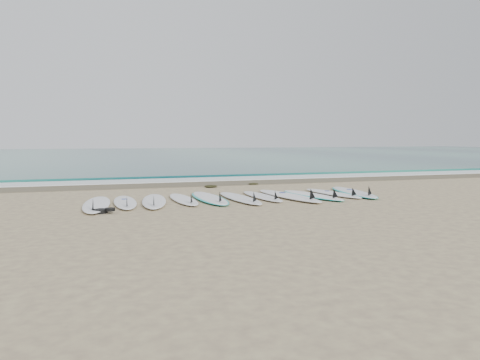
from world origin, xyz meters
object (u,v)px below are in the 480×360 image
object	(u,v)px
surfboard_5	(241,198)
surfboard_10	(354,192)
leash_coil	(102,211)
surfboard_0	(96,204)

from	to	relation	value
surfboard_5	surfboard_10	world-z (taller)	surfboard_10
leash_coil	surfboard_10	bearing A→B (deg)	10.97
surfboard_0	surfboard_5	size ratio (longest dim) A/B	1.08
surfboard_0	surfboard_5	distance (m)	3.39
surfboard_0	surfboard_10	bearing A→B (deg)	7.57
surfboard_0	surfboard_10	distance (m)	6.74
surfboard_10	surfboard_5	bearing A→B (deg)	-166.39
surfboard_5	leash_coil	distance (m)	3.45
surfboard_0	surfboard_5	world-z (taller)	surfboard_0
surfboard_5	leash_coil	size ratio (longest dim) A/B	5.69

